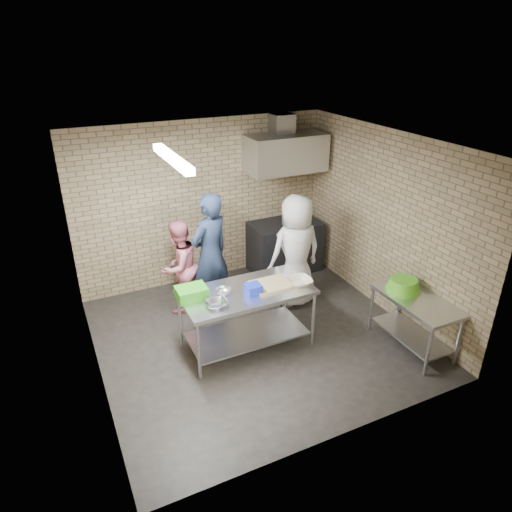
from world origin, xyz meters
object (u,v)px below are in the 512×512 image
Objects in this scene: man_navy at (210,254)px; stove at (284,246)px; green_crate at (192,293)px; woman_white at (296,252)px; blue_tub at (253,289)px; green_basin at (403,285)px; bottle_green at (303,153)px; side_counter at (413,323)px; prep_table at (247,318)px; bottle_red at (283,155)px; woman_pink at (179,267)px.

stove is at bearing 179.70° from man_navy.
green_crate is 1.93m from woman_white.
woman_white is (1.09, 0.81, -0.04)m from blue_tub.
green_basin is at bearing -17.58° from green_crate.
man_navy is (-2.09, -0.95, -1.08)m from bottle_green.
side_counter is at bearing -90.00° from bottle_green.
bottle_green is at bearing 90.00° from side_counter.
bottle_green reaches higher than side_counter.
blue_tub is 0.10× the size of man_navy.
prep_table is at bearing 159.77° from green_basin.
stove reaches higher than side_counter.
green_basin is 3.01m from bottle_red.
bottle_red reaches higher than bottle_green.
stove is 1.85m from man_navy.
woman_pink is at bearing -20.43° from woman_white.
bottle_red reaches higher than woman_pink.
bottle_green is at bearing 89.58° from green_basin.
woman_pink is at bearing 112.29° from blue_tub.
man_navy reaches higher than woman_white.
side_counter is at bearing 105.53° from woman_pink.
side_counter is 6.30× the size of blue_tub.
prep_table is at bearing 71.64° from man_navy.
man_navy is at bearing 139.12° from green_basin.
man_navy is at bearing 119.51° from woman_pink.
woman_pink is at bearing 81.23° from green_crate.
bottle_red is (1.59, 2.01, 1.60)m from prep_table.
green_basin is 0.25× the size of man_navy.
side_counter is 3.15× the size of green_crate.
bottle_green reaches higher than man_navy.
blue_tub is 2.02m from green_basin.
man_navy is (-2.07, 1.79, 0.10)m from green_basin.
bottle_green is at bearing 28.07° from stove.
prep_table is 2.14m from green_basin.
bottle_red is at bearing -174.36° from man_navy.
woman_white is at bearing 36.60° from blue_tub.
green_crate is (-0.70, 0.12, 0.50)m from prep_table.
stove is at bearing 99.76° from green_basin.
man_navy is at bearing 95.32° from prep_table.
green_crate is at bearing 162.42° from green_basin.
bottle_red is 0.10× the size of woman_white.
man_navy is 1.06× the size of woman_white.
woman_white is at bearing 128.30° from woman_pink.
bottle_red reaches higher than stove.
green_basin is (1.97, -0.73, 0.41)m from prep_table.
green_basin is at bearing -90.42° from bottle_green.
prep_table is at bearing -128.30° from bottle_red.
woman_white is at bearing -123.11° from bottle_green.
bottle_red is at bearing 97.62° from side_counter.
bottle_green reaches higher than stove.
stove is at bearing -101.77° from bottle_red.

